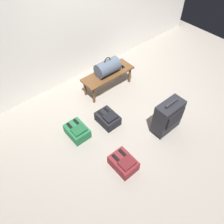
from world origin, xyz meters
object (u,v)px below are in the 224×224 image
object	(u,v)px
bench	(108,75)
duffel_bag_slate	(108,67)
suitcase_upright_charcoal	(168,116)
backpack_dark	(108,119)
backpack_green	(77,131)
backpack_maroon	(124,163)
cell_phone	(121,66)

from	to	relation	value
bench	duffel_bag_slate	bearing A→B (deg)	-180.00
suitcase_upright_charcoal	bench	bearing A→B (deg)	92.47
bench	backpack_dark	world-z (taller)	bench
bench	backpack_green	xyz separation A→B (m)	(-1.09, -0.55, -0.21)
bench	backpack_dark	size ratio (longest dim) A/B	2.63
backpack_maroon	duffel_bag_slate	bearing A→B (deg)	57.92
suitcase_upright_charcoal	backpack_maroon	world-z (taller)	suitcase_upright_charcoal
duffel_bag_slate	suitcase_upright_charcoal	size ratio (longest dim) A/B	0.70
bench	backpack_green	world-z (taller)	bench
bench	cell_phone	world-z (taller)	cell_phone
backpack_green	duffel_bag_slate	bearing A→B (deg)	26.86
duffel_bag_slate	cell_phone	xyz separation A→B (m)	(0.33, -0.00, -0.13)
bench	cell_phone	xyz separation A→B (m)	(0.32, -0.00, 0.06)
cell_phone	backpack_dark	world-z (taller)	cell_phone
bench	backpack_green	size ratio (longest dim) A/B	2.63
cell_phone	suitcase_upright_charcoal	xyz separation A→B (m)	(-0.26, -1.37, -0.04)
duffel_bag_slate	backpack_green	bearing A→B (deg)	-153.14
backpack_maroon	bench	bearing A→B (deg)	57.74
backpack_green	backpack_maroon	xyz separation A→B (m)	(0.18, -0.89, 0.00)
backpack_maroon	backpack_green	bearing A→B (deg)	101.47
cell_phone	suitcase_upright_charcoal	bearing A→B (deg)	-100.75
backpack_green	cell_phone	bearing A→B (deg)	21.09
suitcase_upright_charcoal	backpack_green	xyz separation A→B (m)	(-1.15, 0.83, -0.23)
cell_phone	suitcase_upright_charcoal	distance (m)	1.40
duffel_bag_slate	backpack_green	distance (m)	1.28
suitcase_upright_charcoal	cell_phone	bearing A→B (deg)	79.25
cell_phone	backpack_maroon	xyz separation A→B (m)	(-1.23, -1.43, -0.27)
duffel_bag_slate	backpack_dark	xyz separation A→B (m)	(-0.55, -0.66, -0.40)
backpack_dark	duffel_bag_slate	bearing A→B (deg)	50.39
bench	backpack_maroon	bearing A→B (deg)	-122.26
cell_phone	suitcase_upright_charcoal	world-z (taller)	suitcase_upright_charcoal
backpack_green	bench	bearing A→B (deg)	26.72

